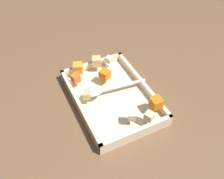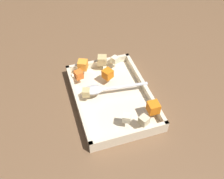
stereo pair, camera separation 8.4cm
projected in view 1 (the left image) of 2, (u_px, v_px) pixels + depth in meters
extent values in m
plane|color=brown|center=(114.00, 95.00, 0.89)|extent=(4.00, 4.00, 0.00)
cube|color=beige|center=(112.00, 99.00, 0.87)|extent=(0.35, 0.24, 0.01)
cube|color=beige|center=(79.00, 106.00, 0.82)|extent=(0.35, 0.01, 0.03)
cube|color=beige|center=(142.00, 84.00, 0.89)|extent=(0.35, 0.01, 0.03)
cube|color=beige|center=(92.00, 65.00, 0.96)|extent=(0.01, 0.24, 0.03)
cube|color=beige|center=(137.00, 132.00, 0.75)|extent=(0.01, 0.24, 0.03)
cube|color=orange|center=(76.00, 78.00, 0.87)|extent=(0.03, 0.03, 0.03)
cube|color=orange|center=(78.00, 68.00, 0.90)|extent=(0.04, 0.04, 0.03)
cube|color=orange|center=(105.00, 74.00, 0.88)|extent=(0.04, 0.04, 0.03)
cube|color=orange|center=(156.00, 103.00, 0.79)|extent=(0.03, 0.03, 0.03)
cube|color=beige|center=(109.00, 60.00, 0.94)|extent=(0.03, 0.03, 0.02)
cube|color=tan|center=(97.00, 61.00, 0.93)|extent=(0.04, 0.04, 0.03)
cube|color=tan|center=(87.00, 95.00, 0.82)|extent=(0.03, 0.03, 0.02)
cube|color=beige|center=(149.00, 116.00, 0.76)|extent=(0.03, 0.03, 0.03)
cube|color=beige|center=(132.00, 116.00, 0.76)|extent=(0.03, 0.03, 0.02)
ellipsoid|color=silver|center=(93.00, 91.00, 0.83)|extent=(0.05, 0.07, 0.02)
cube|color=silver|center=(124.00, 85.00, 0.86)|extent=(0.03, 0.15, 0.01)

